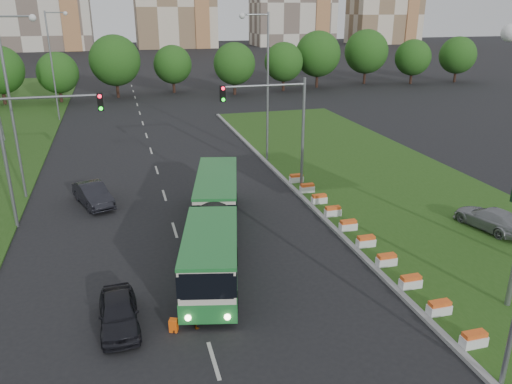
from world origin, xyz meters
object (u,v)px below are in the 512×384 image
object	(u,v)px
traffic_mast_left	(33,138)
articulated_bus	(212,221)
shopping_trolley	(174,325)
car_left_far	(93,194)
pedestrian	(195,309)
traffic_mast_median	(281,119)
car_left_near	(119,313)
car_median	(490,218)

from	to	relation	value
traffic_mast_left	articulated_bus	world-z (taller)	traffic_mast_left
shopping_trolley	car_left_far	bearing A→B (deg)	125.58
car_left_far	pedestrian	distance (m)	15.85
articulated_bus	shopping_trolley	distance (m)	7.72
traffic_mast_left	articulated_bus	bearing A→B (deg)	-32.41
traffic_mast_median	car_left_near	distance (m)	17.63
car_median	pedestrian	size ratio (longest dim) A/B	2.69
articulated_bus	shopping_trolley	size ratio (longest dim) A/B	27.67
car_left_far	shopping_trolley	size ratio (longest dim) A/B	8.00
pedestrian	shopping_trolley	distance (m)	1.07
traffic_mast_left	pedestrian	distance (m)	15.27
traffic_mast_median	traffic_mast_left	size ratio (longest dim) A/B	1.00
traffic_mast_left	car_left_far	size ratio (longest dim) A/B	1.81
car_left_far	car_median	size ratio (longest dim) A/B	1.00
car_left_near	shopping_trolley	distance (m)	2.32
traffic_mast_median	traffic_mast_left	xyz separation A→B (m)	(-15.16, -1.00, 0.00)
articulated_bus	car_median	distance (m)	16.19
articulated_bus	pedestrian	bearing A→B (deg)	-92.77
car_left_near	car_median	world-z (taller)	car_median
articulated_bus	pedestrian	distance (m)	7.28
traffic_mast_left	car_left_near	xyz separation A→B (m)	(4.08, -11.88, -4.69)
traffic_mast_left	pedestrian	bearing A→B (deg)	-60.91
car_left_far	pedestrian	bearing A→B (deg)	-93.40
car_left_far	shopping_trolley	distance (m)	15.68
pedestrian	shopping_trolley	xyz separation A→B (m)	(-0.92, -0.06, -0.55)
car_median	pedestrian	world-z (taller)	pedestrian
articulated_bus	car_left_far	size ratio (longest dim) A/B	3.46
traffic_mast_left	car_left_near	distance (m)	13.41
car_left_far	shopping_trolley	bearing A→B (deg)	-96.70
traffic_mast_median	articulated_bus	world-z (taller)	traffic_mast_median
pedestrian	shopping_trolley	bearing A→B (deg)	89.20
car_left_near	car_left_far	distance (m)	14.43
car_left_near	pedestrian	distance (m)	3.14
traffic_mast_median	pedestrian	size ratio (longest dim) A/B	4.89
traffic_mast_median	shopping_trolley	size ratio (longest dim) A/B	14.52
articulated_bus	car_left_near	distance (m)	7.95
traffic_mast_left	shopping_trolley	xyz separation A→B (m)	(6.17, -12.80, -5.08)
car_median	shopping_trolley	size ratio (longest dim) A/B	8.00
car_median	shopping_trolley	bearing A→B (deg)	2.13
traffic_mast_left	pedestrian	world-z (taller)	traffic_mast_left
shopping_trolley	pedestrian	bearing A→B (deg)	26.60
car_median	pedestrian	distance (m)	18.63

